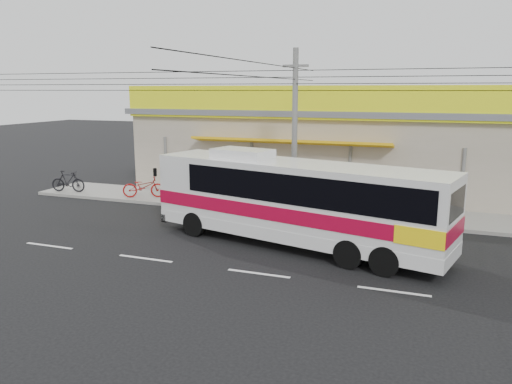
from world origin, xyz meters
TOP-DOWN VIEW (x-y plane):
  - ground at (0.00, 0.00)m, footprint 120.00×120.00m
  - sidewalk at (0.00, 6.00)m, footprint 30.00×3.20m
  - lane_markings at (0.00, -2.50)m, footprint 50.00×0.12m
  - storefront_building at (-0.01, 11.54)m, footprint 22.60×9.20m
  - coach_bus at (0.44, 0.46)m, footprint 11.11×4.85m
  - motorbike_red at (-8.95, 5.20)m, footprint 2.23×1.51m
  - motorbike_dark at (-13.50, 5.01)m, footprint 1.96×0.85m
  - utility_pole at (-0.81, 4.20)m, footprint 34.00×14.00m

SIDE VIEW (x-z plane):
  - ground at x=0.00m, z-range 0.00..0.00m
  - lane_markings at x=0.00m, z-range -0.01..0.01m
  - sidewalk at x=0.00m, z-range 0.00..0.15m
  - motorbike_red at x=-8.95m, z-range 0.15..1.26m
  - motorbike_dark at x=-13.50m, z-range 0.15..1.29m
  - coach_bus at x=0.44m, z-range 0.12..3.47m
  - storefront_building at x=-0.01m, z-range -0.55..5.15m
  - utility_pole at x=-0.81m, z-range 2.33..9.51m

